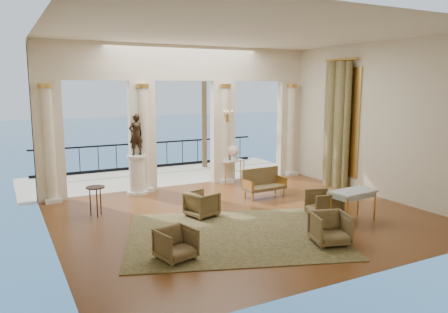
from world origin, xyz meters
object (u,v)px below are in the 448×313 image
armchair_a (176,242)px  game_table (353,194)px  armchair_c (324,203)px  side_table (95,191)px  armchair_d (202,203)px  armchair_b (330,227)px  statue (136,135)px  settee (263,183)px  pedestal (137,175)px  console_table (233,164)px

armchair_a → game_table: (4.67, 0.24, 0.34)m
armchair_c → side_table: 5.71m
armchair_c → armchair_d: size_ratio=1.08×
armchair_a → armchair_d: bearing=42.2°
side_table → armchair_d: bearing=-28.8°
armchair_c → game_table: armchair_c is taller
armchair_b → statue: statue is taller
armchair_d → statue: bearing=-2.3°
armchair_b → statue: 6.61m
armchair_a → armchair_d: (1.58, 2.26, 0.02)m
settee → pedestal: 3.80m
armchair_d → side_table: (-2.34, 1.29, 0.29)m
game_table → console_table: (-0.50, 5.11, -0.05)m
pedestal → side_table: (-1.58, -1.75, 0.08)m
statue → armchair_b: bearing=97.8°
side_table → armchair_b: bearing=-47.7°
armchair_c → armchair_d: 3.03m
armchair_d → settee: 2.63m
armchair_b → game_table: 1.84m
armchair_c → game_table: 0.76m
armchair_d → pedestal: 3.14m
statue → console_table: statue is taller
armchair_c → settee: size_ratio=0.59×
armchair_a → side_table: (-0.76, 3.55, 0.31)m
game_table → console_table: same height
armchair_c → console_table: armchair_c is taller
armchair_b → statue: bearing=127.9°
console_table → pedestal: bearing=166.2°
settee → game_table: (0.65, -3.01, 0.26)m
armchair_a → console_table: bearing=39.2°
armchair_a → statue: (0.82, 5.30, 1.47)m
armchair_a → settee: 5.17m
pedestal → statue: 1.24m
armchair_d → console_table: (2.59, 3.09, 0.28)m
settee → armchair_a: bearing=-143.7°
armchair_d → side_table: size_ratio=0.94×
armchair_b → game_table: size_ratio=0.63×
statue → pedestal: bearing=-76.6°
side_table → statue: bearing=47.8°
armchair_d → pedestal: bearing=-2.3°
pedestal → side_table: size_ratio=1.58×
armchair_a → pedestal: pedestal is taller
armchair_c → statue: statue is taller
side_table → armchair_c: bearing=-29.3°
settee → console_table: (0.15, 2.10, 0.21)m
settee → side_table: 4.79m
console_table → settee: bearing=-108.7°
armchair_b → armchair_c: 1.84m
game_table → console_table: bearing=89.1°
pedestal → console_table: size_ratio=1.39×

